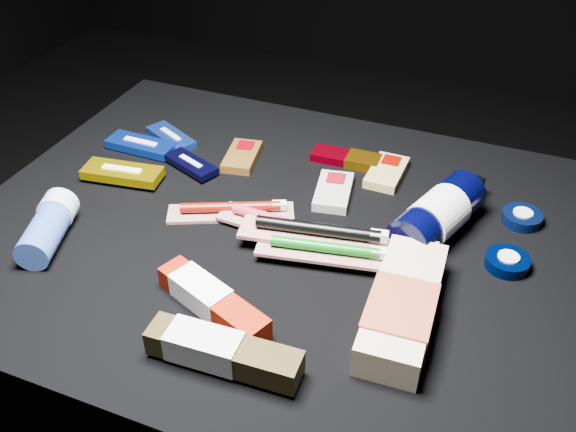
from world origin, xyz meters
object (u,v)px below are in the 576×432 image
at_px(lotion_bottle, 438,214).
at_px(bodywash_bottle, 402,308).
at_px(deodorant_stick, 48,227).
at_px(toothpaste_carton_red, 209,299).

distance_m(lotion_bottle, bodywash_bottle, 0.21).
bearing_deg(bodywash_bottle, lotion_bottle, 86.16).
relative_size(deodorant_stick, toothpaste_carton_red, 0.77).
bearing_deg(lotion_bottle, deodorant_stick, -136.93).
bearing_deg(toothpaste_carton_red, deodorant_stick, -165.64).
bearing_deg(toothpaste_carton_red, bodywash_bottle, 38.08).
height_order(lotion_bottle, deodorant_stick, lotion_bottle).
relative_size(bodywash_bottle, deodorant_stick, 1.70).
bearing_deg(bodywash_bottle, deodorant_stick, -178.86).
relative_size(lotion_bottle, bodywash_bottle, 0.93).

